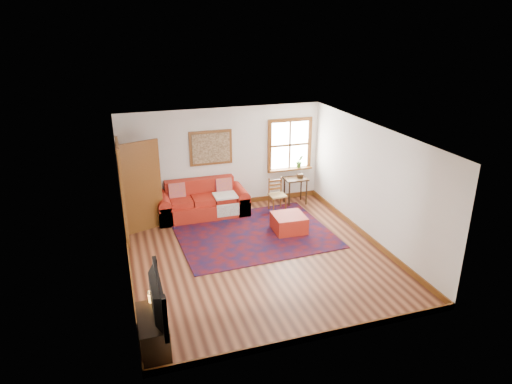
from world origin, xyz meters
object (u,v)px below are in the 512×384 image
object	(u,v)px
red_ottoman	(289,223)
ladder_back_chair	(277,194)
media_cabinet	(153,331)
red_leather_sofa	(203,204)
side_table	(296,183)

from	to	relation	value
red_ottoman	ladder_back_chair	size ratio (longest dim) A/B	0.84
red_ottoman	ladder_back_chair	world-z (taller)	ladder_back_chair
ladder_back_chair	media_cabinet	xyz separation A→B (m)	(-3.44, -4.17, -0.19)
ladder_back_chair	red_leather_sofa	bearing A→B (deg)	171.10
red_leather_sofa	media_cabinet	world-z (taller)	red_leather_sofa
ladder_back_chair	media_cabinet	distance (m)	5.41
red_leather_sofa	media_cabinet	bearing A→B (deg)	-110.26
red_ottoman	ladder_back_chair	xyz separation A→B (m)	(0.16, 1.22, 0.24)
red_leather_sofa	ladder_back_chair	xyz separation A→B (m)	(1.80, -0.28, 0.16)
side_table	media_cabinet	xyz separation A→B (m)	(-4.06, -4.45, -0.31)
ladder_back_chair	media_cabinet	size ratio (longest dim) A/B	0.91
red_ottoman	media_cabinet	distance (m)	4.42
red_leather_sofa	ladder_back_chair	world-z (taller)	red_leather_sofa
red_leather_sofa	side_table	size ratio (longest dim) A/B	3.16
ladder_back_chair	media_cabinet	bearing A→B (deg)	-129.56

